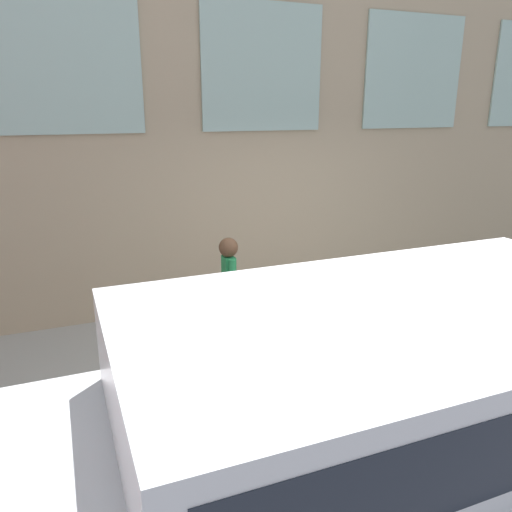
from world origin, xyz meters
name	(u,v)px	position (x,y,z in m)	size (l,w,h in m)	color
ground_plane	(363,403)	(0.00, 0.00, 0.00)	(80.00, 80.00, 0.00)	#47474C
sidewalk	(303,340)	(1.23, 0.00, 0.07)	(2.46, 60.00, 0.14)	#9E9B93
fire_hydrant	(284,328)	(0.67, 0.50, 0.54)	(0.32, 0.44, 0.79)	red
person	(229,284)	(1.21, 0.88, 0.88)	(0.30, 0.20, 1.22)	#998466
parked_truck_silver_near	(389,422)	(-1.43, 0.84, 0.95)	(1.86, 4.92, 1.65)	black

